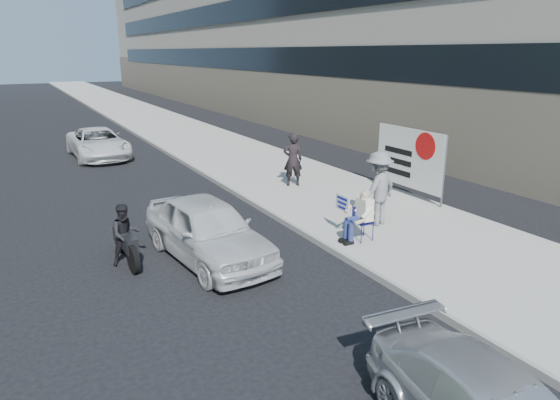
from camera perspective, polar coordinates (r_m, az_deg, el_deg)
ground at (r=9.70m, az=6.94°, el=-12.45°), size 160.00×160.00×0.00m
near_sidewalk at (r=28.69m, az=-9.99°, el=7.09°), size 5.00×120.00×0.15m
seated_protester at (r=12.46m, az=9.05°, el=-1.46°), size 0.83×1.11×1.31m
jogger at (r=13.65m, az=11.16°, el=1.30°), size 1.46×1.06×2.02m
pedestrian_woman at (r=17.43m, az=1.48°, el=4.64°), size 0.79×0.64×1.86m
protest_banner at (r=16.64m, az=14.54°, el=4.67°), size 0.08×3.06×2.20m
white_sedan_near at (r=11.70m, az=-8.26°, el=-3.37°), size 2.17×4.44×1.46m
white_sedan_far at (r=24.41m, az=-20.08°, el=6.11°), size 2.36×4.87×1.34m
motorcycle at (r=11.92m, az=-17.21°, el=-4.07°), size 0.73×2.05×1.42m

